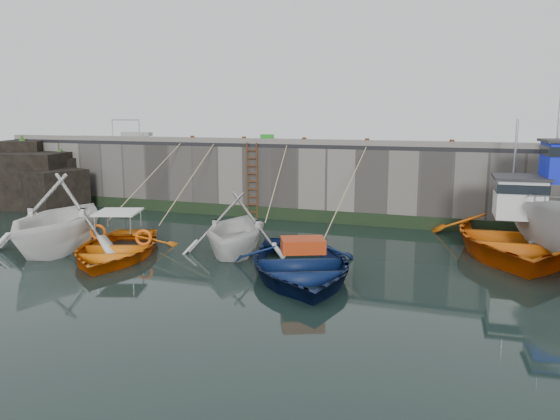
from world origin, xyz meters
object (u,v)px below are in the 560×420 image
(fish_crate, at_px, (267,138))
(bollard_c, at_px, (304,141))
(boat_near_blacktrim, at_px, (236,252))
(bollard_d, at_px, (367,142))
(bollard_b, at_px, (244,140))
(boat_far_orange, at_px, (514,236))
(boat_near_navy, at_px, (299,275))
(bollard_a, at_px, (192,139))
(boat_near_white, at_px, (60,250))
(boat_near_blue, at_px, (115,256))
(ladder, at_px, (252,181))
(bollard_e, at_px, (452,143))
(boat_far_white, at_px, (560,218))

(fish_crate, bearing_deg, bollard_c, -56.17)
(boat_near_blacktrim, xyz_separation_m, bollard_d, (2.93, 6.02, 3.30))
(fish_crate, distance_m, bollard_b, 2.10)
(boat_near_blacktrim, xyz_separation_m, boat_far_orange, (8.33, 3.27, 0.51))
(boat_near_navy, relative_size, bollard_d, 20.20)
(boat_near_navy, distance_m, boat_far_orange, 7.53)
(bollard_d, bearing_deg, bollard_a, 180.00)
(boat_near_white, height_order, boat_near_blacktrim, boat_near_white)
(boat_near_blue, distance_m, fish_crate, 10.45)
(ladder, height_order, boat_near_navy, ladder)
(boat_near_blue, distance_m, boat_far_orange, 12.72)
(bollard_a, distance_m, bollard_e, 11.00)
(boat_far_white, xyz_separation_m, boat_far_orange, (-1.30, -0.19, -0.62))
(bollard_c, bearing_deg, boat_near_navy, -73.02)
(boat_far_white, relative_size, bollard_a, 25.71)
(boat_near_blue, height_order, bollard_c, bollard_c)
(ladder, bearing_deg, boat_near_white, -116.43)
(boat_near_white, bearing_deg, bollard_d, 27.55)
(fish_crate, relative_size, bollard_c, 2.17)
(boat_near_white, bearing_deg, boat_near_navy, -14.71)
(bollard_d, bearing_deg, bollard_e, 0.00)
(bollard_b, bearing_deg, boat_near_white, -112.34)
(boat_far_white, bearing_deg, ladder, 163.30)
(boat_far_orange, height_order, bollard_e, boat_far_orange)
(boat_far_white, xyz_separation_m, bollard_a, (-14.50, 2.56, 2.17))
(ladder, bearing_deg, boat_near_navy, -58.31)
(boat_near_white, bearing_deg, bollard_b, 52.84)
(boat_near_blacktrim, xyz_separation_m, bollard_e, (6.13, 6.02, 3.30))
(boat_far_white, xyz_separation_m, bollard_d, (-6.70, 2.56, 2.17))
(bollard_a, relative_size, bollard_c, 1.00)
(boat_near_white, distance_m, bollard_b, 8.99)
(fish_crate, bearing_deg, boat_near_white, -125.08)
(boat_near_blue, relative_size, boat_far_orange, 0.63)
(bollard_a, bearing_deg, boat_far_white, -10.02)
(boat_near_navy, distance_m, bollard_b, 9.80)
(boat_near_white, bearing_deg, fish_crate, 55.99)
(boat_near_blue, relative_size, bollard_c, 17.72)
(boat_near_white, bearing_deg, boat_far_orange, 4.90)
(ladder, bearing_deg, boat_near_blue, -101.26)
(ladder, relative_size, bollard_a, 11.43)
(boat_near_blue, xyz_separation_m, bollard_b, (0.98, 7.76, 3.30))
(boat_near_white, relative_size, bollard_b, 18.92)
(fish_crate, bearing_deg, bollard_e, -30.06)
(ladder, bearing_deg, bollard_a, 173.62)
(ladder, bearing_deg, boat_far_orange, -13.35)
(bollard_c, relative_size, bollard_e, 1.00)
(bollard_b, distance_m, bollard_e, 8.50)
(ladder, relative_size, boat_near_white, 0.60)
(boat_near_blue, bearing_deg, boat_far_white, 2.16)
(bollard_a, bearing_deg, fish_crate, 37.27)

